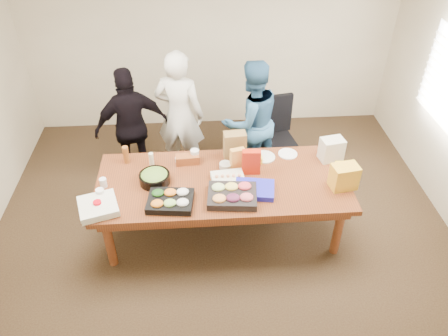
{
  "coord_description": "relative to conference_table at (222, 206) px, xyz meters",
  "views": [
    {
      "loc": [
        -0.25,
        -3.76,
        3.84
      ],
      "look_at": [
        0.02,
        0.1,
        0.85
      ],
      "focal_mm": 35.15,
      "sensor_mm": 36.0,
      "label": 1
    }
  ],
  "objects": [
    {
      "name": "banana_bunch",
      "position": [
        0.37,
        0.33,
        0.41
      ],
      "size": [
        0.22,
        0.13,
        0.07
      ],
      "primitive_type": "cube",
      "rotation": [
        0.0,
        0.0,
        -0.0
      ],
      "color": "yellow",
      "rests_on": "conference_table"
    },
    {
      "name": "ranch_bottle",
      "position": [
        -0.8,
        0.35,
        0.46
      ],
      "size": [
        0.06,
        0.06,
        0.17
      ],
      "primitive_type": "cylinder",
      "rotation": [
        0.0,
        0.0,
        -0.11
      ],
      "color": "beige",
      "rests_on": "conference_table"
    },
    {
      "name": "office_chair",
      "position": [
        0.83,
        1.15,
        0.13
      ],
      "size": [
        0.6,
        0.6,
        1.02
      ],
      "primitive_type": "cube",
      "rotation": [
        0.0,
        0.0,
        0.18
      ],
      "color": "black",
      "rests_on": "floor"
    },
    {
      "name": "chip_bag_orange",
      "position": [
        0.19,
        0.23,
        0.5
      ],
      "size": [
        0.18,
        0.11,
        0.26
      ],
      "primitive_type": "cube",
      "rotation": [
        0.0,
        0.0,
        0.23
      ],
      "color": "gold",
      "rests_on": "conference_table"
    },
    {
      "name": "person_right",
      "position": [
        0.45,
        1.09,
        0.46
      ],
      "size": [
        0.99,
        0.89,
        1.67
      ],
      "primitive_type": "imported",
      "rotation": [
        0.0,
        0.0,
        3.52
      ],
      "color": "#2C5A83",
      "rests_on": "floor"
    },
    {
      "name": "salad_bowl",
      "position": [
        -0.75,
        0.03,
        0.43
      ],
      "size": [
        0.36,
        0.36,
        0.11
      ],
      "primitive_type": "cylinder",
      "rotation": [
        0.0,
        0.0,
        0.07
      ],
      "color": "black",
      "rests_on": "conference_table"
    },
    {
      "name": "dressing_bottle",
      "position": [
        -1.09,
        0.42,
        0.48
      ],
      "size": [
        0.08,
        0.08,
        0.22
      ],
      "primitive_type": "cylinder",
      "rotation": [
        0.0,
        0.0,
        0.14
      ],
      "color": "brown",
      "rests_on": "conference_table"
    },
    {
      "name": "person_left",
      "position": [
        -1.1,
        1.11,
        0.43
      ],
      "size": [
        1.02,
        0.67,
        1.62
      ],
      "primitive_type": "imported",
      "rotation": [
        0.0,
        0.0,
        3.45
      ],
      "color": "black",
      "rests_on": "floor"
    },
    {
      "name": "chip_bag_red",
      "position": [
        0.33,
        0.13,
        0.52
      ],
      "size": [
        0.21,
        0.1,
        0.3
      ],
      "primitive_type": "cube",
      "rotation": [
        0.0,
        0.0,
        -0.07
      ],
      "color": "red",
      "rests_on": "conference_table"
    },
    {
      "name": "mustard_bottle",
      "position": [
        0.23,
        0.39,
        0.46
      ],
      "size": [
        0.07,
        0.07,
        0.17
      ],
      "primitive_type": "cylinder",
      "rotation": [
        0.0,
        0.0,
        0.11
      ],
      "color": "gold",
      "rests_on": "conference_table"
    },
    {
      "name": "dip_bowl_a",
      "position": [
        0.05,
        0.24,
        0.4
      ],
      "size": [
        0.17,
        0.17,
        0.06
      ],
      "primitive_type": "cylinder",
      "rotation": [
        0.0,
        0.0,
        -0.26
      ],
      "color": "beige",
      "rests_on": "conference_table"
    },
    {
      "name": "kraft_bag",
      "position": [
        0.17,
        0.43,
        0.54
      ],
      "size": [
        0.27,
        0.17,
        0.34
      ],
      "primitive_type": "cube",
      "rotation": [
        0.0,
        0.0,
        0.07
      ],
      "color": "brown",
      "rests_on": "conference_table"
    },
    {
      "name": "fruit_tray",
      "position": [
        0.08,
        -0.31,
        0.41
      ],
      "size": [
        0.55,
        0.45,
        0.08
      ],
      "primitive_type": "cube",
      "rotation": [
        0.0,
        0.0,
        -0.1
      ],
      "color": "black",
      "rests_on": "conference_table"
    },
    {
      "name": "mayo_jar",
      "position": [
        -0.3,
        0.39,
        0.45
      ],
      "size": [
        0.12,
        0.12,
        0.15
      ],
      "primitive_type": "cylinder",
      "rotation": [
        0.0,
        0.0,
        -0.32
      ],
      "color": "silver",
      "rests_on": "conference_table"
    },
    {
      "name": "floor",
      "position": [
        0.0,
        0.0,
        -0.39
      ],
      "size": [
        5.5,
        5.0,
        0.02
      ],
      "primitive_type": "cube",
      "color": "#47301E",
      "rests_on": "ground"
    },
    {
      "name": "ceiling",
      "position": [
        0.0,
        0.0,
        2.33
      ],
      "size": [
        5.5,
        5.0,
        0.02
      ],
      "primitive_type": "cube",
      "color": "white",
      "rests_on": "wall_back"
    },
    {
      "name": "plate_a",
      "position": [
        0.82,
        0.45,
        0.38
      ],
      "size": [
        0.23,
        0.23,
        0.01
      ],
      "primitive_type": "cylinder",
      "rotation": [
        0.0,
        0.0,
        0.0
      ],
      "color": "white",
      "rests_on": "conference_table"
    },
    {
      "name": "conference_table",
      "position": [
        0.0,
        0.0,
        0.0
      ],
      "size": [
        2.8,
        1.2,
        0.75
      ],
      "primitive_type": "cube",
      "color": "#4C1C0F",
      "rests_on": "floor"
    },
    {
      "name": "dip_bowl_b",
      "position": [
        -0.46,
        0.39,
        0.4
      ],
      "size": [
        0.18,
        0.18,
        0.06
      ],
      "primitive_type": "cylinder",
      "rotation": [
        0.0,
        0.0,
        0.26
      ],
      "color": "beige",
      "rests_on": "conference_table"
    },
    {
      "name": "pizza_box_upper",
      "position": [
        -1.3,
        -0.38,
        0.44
      ],
      "size": [
        0.47,
        0.47,
        0.04
      ],
      "primitive_type": "cube",
      "rotation": [
        0.0,
        0.0,
        0.3
      ],
      "color": "silver",
      "rests_on": "pizza_box_lower"
    },
    {
      "name": "clear_cup_a",
      "position": [
        -1.3,
        -0.2,
        0.44
      ],
      "size": [
        0.1,
        0.1,
        0.12
      ],
      "primitive_type": "cylinder",
      "rotation": [
        0.0,
        0.0,
        -0.17
      ],
      "color": "white",
      "rests_on": "conference_table"
    },
    {
      "name": "person_center",
      "position": [
        -0.48,
        1.21,
        0.52
      ],
      "size": [
        0.74,
        0.59,
        1.78
      ],
      "primitive_type": "imported",
      "rotation": [
        0.0,
        0.0,
        2.86
      ],
      "color": "silver",
      "rests_on": "floor"
    },
    {
      "name": "grocery_bag_yellow",
      "position": [
        1.3,
        -0.19,
        0.51
      ],
      "size": [
        0.31,
        0.24,
        0.28
      ],
      "primitive_type": "cube",
      "rotation": [
        0.0,
        0.0,
        0.17
      ],
      "color": "gold",
      "rests_on": "conference_table"
    },
    {
      "name": "grocery_bag_white",
      "position": [
        1.3,
        0.32,
        0.51
      ],
      "size": [
        0.29,
        0.23,
        0.28
      ],
      "primitive_type": "cube",
      "rotation": [
        0.0,
        0.0,
        0.19
      ],
      "color": "beige",
      "rests_on": "conference_table"
    },
    {
      "name": "red_cup",
      "position": [
        -1.3,
        -0.38,
        0.43
      ],
      "size": [
        0.09,
        0.09,
        0.11
      ],
      "primitive_type": "cylinder",
      "rotation": [
        0.0,
        0.0,
        0.12
      ],
      "color": "red",
      "rests_on": "conference_table"
    },
    {
      "name": "bread_loaf",
      "position": [
        -0.38,
        0.35,
        0.43
      ],
      "size": [
        0.28,
        0.13,
        0.11
      ],
      "primitive_type": "cube",
      "rotation": [
        0.0,
        0.0,
        0.06
      ],
      "color": "brown",
      "rests_on": "conference_table"
    },
    {
      "name": "veggie_tray",
      "position": [
        -0.57,
        -0.34,
        0.41
      ],
      "size": [
        0.51,
        0.42,
        0.07
      ],
      "primitive_type": "cube",
      "rotation": [
        0.0,
        0.0,
        -0.12
      ],
      "color": "black",
      "rests_on": "conference_table"
    },
    {
      "name": "plate_b",
      "position": [
        0.53,
        0.4,
        0.38
      ],
      "size": [
        0.29,
        0.29,
        0.02
      ],
      "primitive_type": "cylinder",
      "rotation": [
        0.0,
        0.0,
        0.11
      ],
      "color": "silver",
      "rests_on": "conference_table"
    },
    {
      "name": "chip_bag_blue",
      "position": [
        0.33,
        -0.21,
        0.41
      ],
      "size": [
        0.47,
        0.38,
        0.06
      ],
      "primitive_type": "cube",
      "rotation": [
        0.0,
        0.0,
        -0.17
      ],
      "color": "#1F20C2",
      "rests_on": "conference_table"
    },
    {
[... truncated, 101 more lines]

